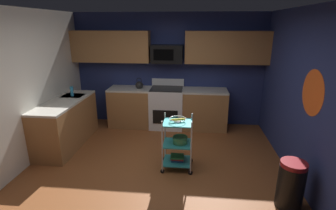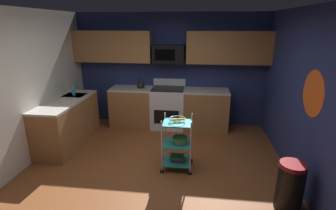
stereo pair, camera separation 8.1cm
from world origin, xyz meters
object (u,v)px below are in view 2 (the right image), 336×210
(mixing_bowl_large, at_px, (180,140))
(trash_can, at_px, (290,186))
(kettle, at_px, (141,85))
(rolling_cart, at_px, (177,143))
(book_stack, at_px, (177,158))
(fruit_bowl, at_px, (177,119))
(oven_range, at_px, (168,107))
(dish_soap_bottle, at_px, (74,91))
(microwave, at_px, (169,54))

(mixing_bowl_large, height_order, trash_can, trash_can)
(mixing_bowl_large, height_order, kettle, kettle)
(rolling_cart, bearing_deg, book_stack, -90.00)
(fruit_bowl, bearing_deg, rolling_cart, 45.00)
(oven_range, bearing_deg, book_stack, -78.47)
(dish_soap_bottle, bearing_deg, mixing_bowl_large, -24.12)
(book_stack, distance_m, dish_soap_bottle, 2.61)
(mixing_bowl_large, relative_size, trash_can, 0.38)
(microwave, distance_m, book_stack, 2.48)
(rolling_cart, distance_m, fruit_bowl, 0.42)
(rolling_cart, distance_m, book_stack, 0.27)
(mixing_bowl_large, bearing_deg, dish_soap_bottle, 155.88)
(kettle, height_order, dish_soap_bottle, kettle)
(fruit_bowl, xyz_separation_m, kettle, (-1.01, 1.82, 0.12))
(fruit_bowl, height_order, trash_can, fruit_bowl)
(oven_range, bearing_deg, dish_soap_bottle, -157.12)
(fruit_bowl, distance_m, mixing_bowl_large, 0.36)
(dish_soap_bottle, bearing_deg, trash_can, -25.88)
(dish_soap_bottle, bearing_deg, kettle, 32.40)
(kettle, bearing_deg, microwave, 9.69)
(oven_range, height_order, fruit_bowl, oven_range)
(rolling_cart, bearing_deg, microwave, 100.94)
(book_stack, xyz_separation_m, dish_soap_bottle, (-2.25, 1.03, 0.84))
(oven_range, relative_size, dish_soap_bottle, 5.50)
(microwave, bearing_deg, mixing_bowl_large, -77.80)
(fruit_bowl, height_order, book_stack, fruit_bowl)
(mixing_bowl_large, xyz_separation_m, book_stack, (-0.04, 0.00, -0.34))
(microwave, bearing_deg, book_stack, -79.06)
(rolling_cart, bearing_deg, trash_can, -27.79)
(fruit_bowl, relative_size, dish_soap_bottle, 1.36)
(fruit_bowl, bearing_deg, mixing_bowl_large, 0.00)
(rolling_cart, xyz_separation_m, mixing_bowl_large, (0.04, -0.00, 0.07))
(oven_range, bearing_deg, fruit_bowl, -78.47)
(trash_can, bearing_deg, dish_soap_bottle, 154.12)
(dish_soap_bottle, bearing_deg, rolling_cart, -24.53)
(dish_soap_bottle, bearing_deg, oven_range, 22.88)
(oven_range, relative_size, rolling_cart, 1.20)
(rolling_cart, relative_size, dish_soap_bottle, 4.57)
(rolling_cart, relative_size, trash_can, 1.39)
(mixing_bowl_large, distance_m, book_stack, 0.34)
(oven_range, xyz_separation_m, kettle, (-0.64, -0.00, 0.52))
(oven_range, relative_size, fruit_bowl, 4.04)
(rolling_cart, height_order, fruit_bowl, rolling_cart)
(rolling_cart, relative_size, fruit_bowl, 3.36)
(kettle, relative_size, dish_soap_bottle, 1.32)
(oven_range, height_order, rolling_cart, oven_range)
(oven_range, distance_m, microwave, 1.23)
(rolling_cart, distance_m, mixing_bowl_large, 0.08)
(oven_range, height_order, dish_soap_bottle, dish_soap_bottle)
(microwave, relative_size, mixing_bowl_large, 2.78)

